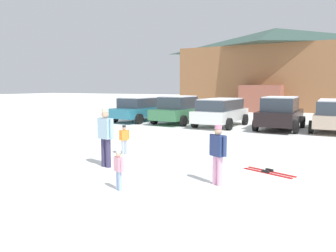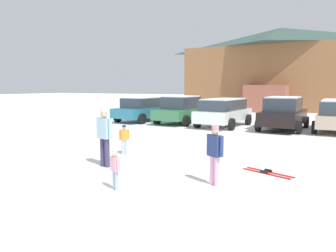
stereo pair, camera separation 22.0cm
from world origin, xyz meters
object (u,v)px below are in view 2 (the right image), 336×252
(ski_lodge, at_px, (279,68))
(skier_teen_in_navy_coat, at_px, (215,152))
(parked_black_sedan, at_px, (283,113))
(skier_child_in_pink_snowsuit, at_px, (115,168))
(parked_white_suv, at_px, (224,111))
(parked_green_coupe, at_px, (182,110))
(skier_adult_in_blue_parka, at_px, (104,134))
(parked_teal_hatchback, at_px, (142,109))
(skier_child_in_orange_jacket, at_px, (124,138))
(pair_of_skis, at_px, (267,172))

(ski_lodge, distance_m, skier_teen_in_navy_coat, 28.81)
(parked_black_sedan, bearing_deg, skier_child_in_pink_snowsuit, -98.52)
(parked_white_suv, height_order, parked_black_sedan, parked_black_sedan)
(parked_green_coupe, relative_size, skier_adult_in_blue_parka, 2.74)
(skier_adult_in_blue_parka, distance_m, skier_teen_in_navy_coat, 3.40)
(parked_green_coupe, bearing_deg, parked_teal_hatchback, -176.99)
(parked_black_sedan, height_order, skier_child_in_pink_snowsuit, parked_black_sedan)
(parked_black_sedan, xyz_separation_m, skier_child_in_orange_jacket, (-3.89, -9.04, -0.32))
(skier_child_in_orange_jacket, relative_size, pair_of_skis, 0.70)
(skier_adult_in_blue_parka, xyz_separation_m, skier_child_in_orange_jacket, (-0.49, 1.69, -0.38))
(parked_teal_hatchback, xyz_separation_m, pair_of_skis, (9.77, -9.57, -0.79))
(skier_adult_in_blue_parka, distance_m, pair_of_skis, 4.60)
(parked_white_suv, height_order, skier_teen_in_navy_coat, parked_white_suv)
(skier_teen_in_navy_coat, height_order, skier_child_in_pink_snowsuit, skier_teen_in_navy_coat)
(skier_teen_in_navy_coat, distance_m, pair_of_skis, 2.04)
(skier_child_in_pink_snowsuit, bearing_deg, skier_child_in_orange_jacket, 121.65)
(parked_black_sedan, bearing_deg, ski_lodge, 99.40)
(skier_teen_in_navy_coat, bearing_deg, parked_green_coupe, 117.99)
(parked_teal_hatchback, bearing_deg, skier_child_in_pink_snowsuit, -60.78)
(skier_adult_in_blue_parka, bearing_deg, parked_white_suv, 89.14)
(ski_lodge, distance_m, pair_of_skis, 27.40)
(parked_green_coupe, distance_m, parked_white_suv, 2.85)
(parked_green_coupe, bearing_deg, pair_of_skis, -54.43)
(parked_green_coupe, xyz_separation_m, pair_of_skis, (6.95, -9.72, -0.83))
(ski_lodge, xyz_separation_m, pair_of_skis, (3.78, -26.82, -4.12))
(ski_lodge, relative_size, skier_adult_in_blue_parka, 10.77)
(skier_child_in_orange_jacket, bearing_deg, skier_adult_in_blue_parka, -73.67)
(parked_white_suv, relative_size, pair_of_skis, 3.25)
(parked_teal_hatchback, relative_size, skier_teen_in_navy_coat, 3.20)
(skier_adult_in_blue_parka, bearing_deg, parked_green_coupe, 103.47)
(parked_white_suv, xyz_separation_m, skier_child_in_pink_snowsuit, (1.39, -12.28, -0.36))
(ski_lodge, relative_size, parked_white_suv, 3.90)
(skier_adult_in_blue_parka, xyz_separation_m, pair_of_skis, (4.29, 1.37, -0.92))
(ski_lodge, xyz_separation_m, parked_black_sedan, (2.89, -17.46, -3.27))
(parked_white_suv, distance_m, skier_child_in_pink_snowsuit, 12.37)
(parked_teal_hatchback, xyz_separation_m, skier_child_in_pink_snowsuit, (7.02, -12.56, -0.30))
(skier_adult_in_blue_parka, height_order, skier_child_in_orange_jacket, skier_adult_in_blue_parka)
(parked_teal_hatchback, xyz_separation_m, skier_child_in_orange_jacket, (4.98, -9.25, -0.25))
(parked_white_suv, bearing_deg, skier_teen_in_navy_coat, -73.58)
(skier_adult_in_blue_parka, relative_size, skier_child_in_pink_snowsuit, 1.87)
(parked_green_coupe, bearing_deg, skier_child_in_pink_snowsuit, -71.70)
(parked_black_sedan, xyz_separation_m, skier_adult_in_blue_parka, (-3.40, -10.73, 0.07))
(skier_teen_in_navy_coat, xyz_separation_m, skier_child_in_orange_jacket, (-3.88, 1.97, -0.24))
(skier_teen_in_navy_coat, bearing_deg, ski_lodge, 95.76)
(skier_adult_in_blue_parka, relative_size, skier_child_in_orange_jacket, 1.69)
(parked_white_suv, xyz_separation_m, skier_adult_in_blue_parka, (-0.16, -10.66, 0.07))
(parked_black_sedan, relative_size, pair_of_skis, 3.14)
(ski_lodge, xyz_separation_m, skier_child_in_pink_snowsuit, (1.04, -29.82, -3.64))
(ski_lodge, bearing_deg, pair_of_skis, -81.97)
(ski_lodge, xyz_separation_m, parked_green_coupe, (-3.17, -17.11, -3.29))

